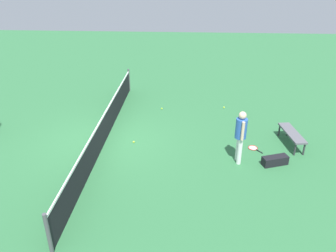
# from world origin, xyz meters

# --- Properties ---
(ground_plane) EXTENTS (40.00, 40.00, 0.00)m
(ground_plane) POSITION_xyz_m (0.00, 0.00, 0.00)
(ground_plane) COLOR #2D6B3D
(court_net) EXTENTS (10.09, 0.09, 1.07)m
(court_net) POSITION_xyz_m (0.00, 0.00, 0.50)
(court_net) COLOR #4C4C51
(court_net) RESTS_ON ground_plane
(player_near_side) EXTENTS (0.53, 0.36, 1.70)m
(player_near_side) POSITION_xyz_m (-1.09, -4.43, 1.01)
(player_near_side) COLOR white
(player_near_side) RESTS_ON ground_plane
(tennis_racket_near_player) EXTENTS (0.57, 0.49, 0.03)m
(tennis_racket_near_player) POSITION_xyz_m (-0.25, -5.06, 0.01)
(tennis_racket_near_player) COLOR red
(tennis_racket_near_player) RESTS_ON ground_plane
(tennis_ball_near_player) EXTENTS (0.07, 0.07, 0.07)m
(tennis_ball_near_player) POSITION_xyz_m (3.12, -4.38, 0.03)
(tennis_ball_near_player) COLOR #C6E033
(tennis_ball_near_player) RESTS_ON ground_plane
(tennis_ball_by_net) EXTENTS (0.07, 0.07, 0.07)m
(tennis_ball_by_net) POSITION_xyz_m (-0.11, -1.00, 0.03)
(tennis_ball_by_net) COLOR #C6E033
(tennis_ball_by_net) RESTS_ON ground_plane
(tennis_ball_midcourt) EXTENTS (0.07, 0.07, 0.07)m
(tennis_ball_midcourt) POSITION_xyz_m (2.83, -1.74, 0.03)
(tennis_ball_midcourt) COLOR #C6E033
(tennis_ball_midcourt) RESTS_ON ground_plane
(courtside_bench) EXTENTS (1.54, 0.60, 0.48)m
(courtside_bench) POSITION_xyz_m (0.08, -6.35, 0.42)
(courtside_bench) COLOR #595960
(courtside_bench) RESTS_ON ground_plane
(equipment_bag) EXTENTS (0.52, 0.85, 0.28)m
(equipment_bag) POSITION_xyz_m (-1.18, -5.57, 0.14)
(equipment_bag) COLOR black
(equipment_bag) RESTS_ON ground_plane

